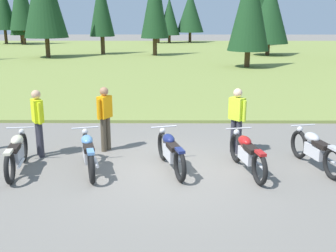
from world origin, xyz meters
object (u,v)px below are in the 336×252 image
Objects in this scene: motorcycle_sky_blue at (88,153)px; motorcycle_silver at (315,149)px; rider_with_back_turned at (237,117)px; motorcycle_cream at (17,153)px; rider_in_hivis_vest at (105,115)px; rider_near_row_end at (38,119)px; motorcycle_navy at (171,151)px; motorcycle_red at (247,154)px.

motorcycle_silver is (5.15, 0.25, 0.00)m from motorcycle_sky_blue.
motorcycle_cream is at bearing -165.65° from rider_with_back_turned.
motorcycle_silver is at bearing -31.93° from rider_with_back_turned.
motorcycle_sky_blue is at bearing -96.41° from rider_in_hivis_vest.
rider_near_row_end and rider_in_hivis_vest have the same top height.
rider_with_back_turned is (3.34, -0.19, 0.00)m from rider_in_hivis_vest.
motorcycle_cream is 3.45m from motorcycle_navy.
motorcycle_red is at bearing -12.14° from rider_near_row_end.
motorcycle_sky_blue and motorcycle_navy have the same top height.
rider_near_row_end is (-4.95, 1.07, 0.51)m from motorcycle_red.
rider_with_back_turned is at bearing 35.55° from motorcycle_navy.
motorcycle_silver is 5.16m from rider_in_hivis_vest.
motorcycle_red is at bearing -24.13° from rider_in_hivis_vest.
motorcycle_navy is 2.10m from rider_with_back_turned.
rider_in_hivis_vest is (1.57, 0.45, 0.00)m from rider_near_row_end.
rider_in_hivis_vest is (1.76, 1.49, 0.51)m from motorcycle_cream.
motorcycle_cream is 1.25× the size of rider_with_back_turned.
rider_near_row_end is 1.64m from rider_in_hivis_vest.
motorcycle_navy and motorcycle_red have the same top height.
motorcycle_sky_blue is at bearing -177.00° from motorcycle_navy.
motorcycle_sky_blue is 1.00× the size of motorcycle_navy.
motorcycle_cream is at bearing 179.76° from motorcycle_red.
motorcycle_red is 1.25× the size of rider_in_hivis_vest.
rider_near_row_end is 4.92m from rider_with_back_turned.
motorcycle_sky_blue is (1.60, 0.02, 0.00)m from motorcycle_cream.
rider_near_row_end reaches higher than motorcycle_sky_blue.
motorcycle_sky_blue is at bearing -159.92° from rider_with_back_turned.
motorcycle_sky_blue is 3.54m from motorcycle_red.
motorcycle_red is 3.74m from rider_in_hivis_vest.
motorcycle_navy is 0.99× the size of motorcycle_silver.
motorcycle_red is at bearing -0.74° from motorcycle_sky_blue.
motorcycle_cream is 1.01× the size of motorcycle_silver.
rider_with_back_turned is (-0.04, 1.33, 0.51)m from motorcycle_red.
motorcycle_silver is at bearing -13.72° from rider_in_hivis_vest.
motorcycle_sky_blue and motorcycle_red have the same top height.
rider_near_row_end is at bearing 167.86° from motorcycle_red.
rider_in_hivis_vest is (-1.68, 1.37, 0.51)m from motorcycle_navy.
rider_in_hivis_vest reaches higher than motorcycle_sky_blue.
motorcycle_sky_blue is at bearing -177.22° from motorcycle_silver.
rider_with_back_turned reaches higher than motorcycle_cream.
motorcycle_silver is 2.01m from rider_with_back_turned.
motorcycle_cream is 2.36m from rider_in_hivis_vest.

